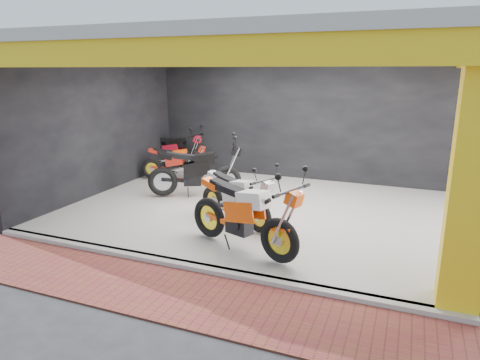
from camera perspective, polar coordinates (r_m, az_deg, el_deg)
The scene contains 14 objects.
ground at distance 7.76m, azimuth -2.79°, elevation -8.75°, with size 80.00×80.00×0.00m, color #2D2D30.
showroom_floor at distance 9.48m, azimuth 2.25°, elevation -4.04°, with size 8.00×6.00×0.10m, color silver.
showroom_ceiling at distance 9.00m, azimuth 2.49°, elevation 17.92°, with size 8.40×6.40×0.20m, color beige.
back_wall at distance 12.02m, azimuth 7.37°, elevation 8.12°, with size 8.20×0.20×3.50m, color black.
left_wall at distance 11.13m, azimuth -18.11°, elevation 7.03°, with size 0.20×6.20×3.50m, color black.
corner_column at distance 5.91m, azimuth 28.55°, elevation -0.11°, with size 0.50×0.50×3.50m, color yellow.
header_beam_front at distance 6.24m, azimuth -7.17°, elevation 16.58°, with size 8.40×0.30×0.40m, color yellow.
floor_kerb at distance 6.91m, azimuth -6.39°, elevation -11.43°, with size 8.00×0.20×0.10m, color silver.
paver_front at distance 6.33m, azimuth -9.82°, elevation -14.49°, with size 9.00×1.40×0.03m, color brown.
moto_hero at distance 6.60m, azimuth 5.36°, elevation -5.20°, with size 2.44×0.90×1.49m, color #FB510A, non-canonical shape.
moto_row_a at distance 7.84m, azimuth 2.53°, elevation -2.79°, with size 2.08×0.77×1.27m, color #A7A9AF, non-canonical shape.
moto_row_b at distance 10.22m, azimuth -1.80°, elevation 1.81°, with size 2.35×0.87×1.44m, color black, non-canonical shape.
moto_row_c at distance 11.72m, azimuth -6.01°, elevation 2.69°, with size 1.89×0.70×1.15m, color #B22113, non-canonical shape.
moto_row_d at distance 12.74m, azimuth -6.53°, elevation 4.01°, with size 2.16×0.80×1.32m, color red, non-canonical shape.
Camera 1 is at (3.00, -6.47, 3.06)m, focal length 32.00 mm.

